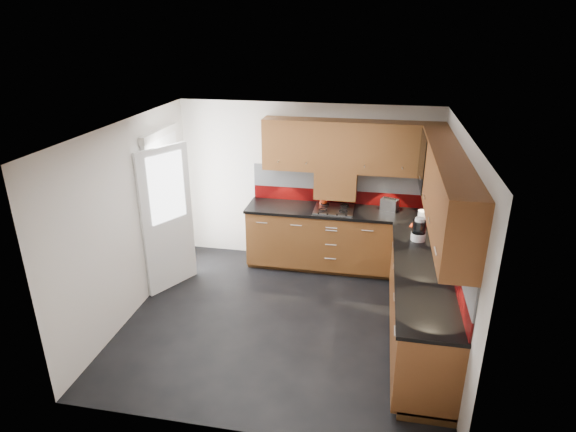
% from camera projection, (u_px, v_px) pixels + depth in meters
% --- Properties ---
extents(room, '(4.00, 3.80, 2.64)m').
position_uv_depth(room, '(283.00, 208.00, 5.43)').
color(room, black).
extents(base_cabinets, '(2.70, 3.20, 0.95)m').
position_uv_depth(base_cabinets, '(373.00, 269.00, 6.30)').
color(base_cabinets, '#5E3015').
rests_on(base_cabinets, room).
extents(countertop, '(2.72, 3.22, 0.04)m').
position_uv_depth(countertop, '(375.00, 236.00, 6.10)').
color(countertop, black).
rests_on(countertop, base_cabinets).
extents(backsplash, '(2.70, 3.20, 0.54)m').
position_uv_depth(backsplash, '(394.00, 210.00, 6.16)').
color(backsplash, maroon).
rests_on(backsplash, countertop).
extents(upper_cabinets, '(2.50, 3.20, 0.72)m').
position_uv_depth(upper_cabinets, '(395.00, 166.00, 5.80)').
color(upper_cabinets, '#5E3015').
rests_on(upper_cabinets, room).
extents(extractor_hood, '(0.60, 0.33, 0.40)m').
position_uv_depth(extractor_hood, '(336.00, 184.00, 6.92)').
color(extractor_hood, '#5E3015').
rests_on(extractor_hood, room).
extents(glass_cabinet, '(0.32, 0.80, 0.66)m').
position_uv_depth(glass_cabinet, '(434.00, 159.00, 5.97)').
color(glass_cabinet, black).
rests_on(glass_cabinet, room).
extents(back_door, '(0.42, 1.19, 2.04)m').
position_uv_depth(back_door, '(167.00, 211.00, 6.60)').
color(back_door, white).
rests_on(back_door, room).
extents(gas_hob, '(0.56, 0.49, 0.04)m').
position_uv_depth(gas_hob, '(334.00, 209.00, 6.89)').
color(gas_hob, silver).
rests_on(gas_hob, countertop).
extents(utensil_pot, '(0.11, 0.11, 0.39)m').
position_uv_depth(utensil_pot, '(323.00, 199.00, 7.07)').
color(utensil_pot, red).
rests_on(utensil_pot, countertop).
extents(toaster, '(0.27, 0.22, 0.17)m').
position_uv_depth(toaster, '(390.00, 204.00, 6.88)').
color(toaster, silver).
rests_on(toaster, countertop).
extents(food_processor, '(0.18, 0.18, 0.29)m').
position_uv_depth(food_processor, '(419.00, 230.00, 5.90)').
color(food_processor, white).
rests_on(food_processor, countertop).
extents(paper_towel, '(0.12, 0.12, 0.25)m').
position_uv_depth(paper_towel, '(422.00, 220.00, 6.24)').
color(paper_towel, white).
rests_on(paper_towel, countertop).
extents(orange_cloth, '(0.16, 0.15, 0.01)m').
position_uv_depth(orange_cloth, '(415.00, 226.00, 6.35)').
color(orange_cloth, red).
rests_on(orange_cloth, countertop).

